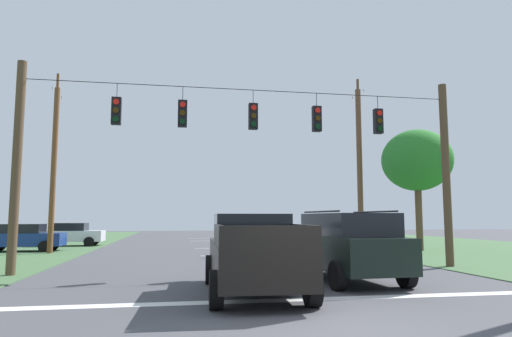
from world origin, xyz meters
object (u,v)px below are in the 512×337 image
(distant_car_oncoming, at_px, (22,237))
(utility_pole_mid_right, at_px, (360,166))
(tree_roadside_far_right, at_px, (417,161))
(overhead_signal_span, at_px, (250,157))
(suv_black, at_px, (347,245))
(utility_pole_near_left, at_px, (54,166))
(distant_car_crossing_white, at_px, (333,236))
(pickup_truck, at_px, (253,253))
(distant_car_far_parked, at_px, (70,234))

(distant_car_oncoming, bearing_deg, utility_pole_mid_right, -4.23)
(distant_car_oncoming, height_order, tree_roadside_far_right, tree_roadside_far_right)
(overhead_signal_span, xyz_separation_m, suv_black, (2.41, -3.00, -2.95))
(distant_car_oncoming, distance_m, utility_pole_near_left, 4.61)
(distant_car_crossing_white, height_order, distant_car_oncoming, same)
(pickup_truck, bearing_deg, distant_car_far_parked, 112.88)
(overhead_signal_span, bearing_deg, pickup_truck, -98.21)
(utility_pole_near_left, distance_m, tree_roadside_far_right, 20.06)
(utility_pole_near_left, bearing_deg, pickup_truck, -59.65)
(suv_black, distance_m, distant_car_oncoming, 19.51)
(overhead_signal_span, height_order, distant_car_crossing_white, overhead_signal_span)
(pickup_truck, relative_size, distant_car_crossing_white, 1.24)
(utility_pole_near_left, bearing_deg, utility_pole_mid_right, 1.07)
(tree_roadside_far_right, bearing_deg, distant_car_far_parked, 158.28)
(utility_pole_near_left, bearing_deg, distant_car_oncoming, 137.42)
(distant_car_crossing_white, height_order, utility_pole_mid_right, utility_pole_mid_right)
(distant_car_oncoming, bearing_deg, distant_car_far_parked, 73.13)
(overhead_signal_span, relative_size, utility_pole_near_left, 1.63)
(pickup_truck, xyz_separation_m, distant_car_far_parked, (-8.75, 20.73, -0.18))
(suv_black, height_order, distant_car_crossing_white, suv_black)
(pickup_truck, bearing_deg, tree_roadside_far_right, 47.13)
(suv_black, bearing_deg, overhead_signal_span, 128.84)
(overhead_signal_span, height_order, suv_black, overhead_signal_span)
(utility_pole_near_left, height_order, tree_roadside_far_right, utility_pole_near_left)
(distant_car_crossing_white, xyz_separation_m, distant_car_oncoming, (-17.44, 1.36, 0.00))
(suv_black, relative_size, distant_car_far_parked, 1.13)
(distant_car_oncoming, relative_size, utility_pole_near_left, 0.45)
(distant_car_crossing_white, relative_size, utility_pole_mid_right, 0.43)
(pickup_truck, height_order, distant_car_far_parked, pickup_truck)
(suv_black, distance_m, utility_pole_mid_right, 14.70)
(distant_car_crossing_white, bearing_deg, distant_car_oncoming, 175.54)
(pickup_truck, relative_size, distant_car_far_parked, 1.26)
(distant_car_crossing_white, bearing_deg, tree_roadside_far_right, -24.02)
(utility_pole_mid_right, bearing_deg, distant_car_oncoming, 175.77)
(suv_black, relative_size, utility_pole_mid_right, 0.47)
(distant_car_crossing_white, bearing_deg, overhead_signal_span, -123.48)
(overhead_signal_span, distance_m, utility_pole_near_left, 13.12)
(suv_black, bearing_deg, utility_pole_near_left, 132.23)
(pickup_truck, bearing_deg, utility_pole_near_left, 120.35)
(pickup_truck, distance_m, distant_car_crossing_white, 16.27)
(overhead_signal_span, xyz_separation_m, distant_car_far_parked, (-9.42, 16.09, -3.22))
(overhead_signal_span, xyz_separation_m, utility_pole_mid_right, (8.35, 9.87, 0.97))
(distant_car_crossing_white, bearing_deg, suv_black, -107.83)
(overhead_signal_span, relative_size, distant_car_far_parked, 3.63)
(overhead_signal_span, distance_m, distant_car_oncoming, 16.00)
(distant_car_far_parked, distance_m, tree_roadside_far_right, 22.42)
(overhead_signal_span, distance_m, distant_car_far_parked, 18.92)
(suv_black, height_order, utility_pole_mid_right, utility_pole_mid_right)
(overhead_signal_span, height_order, distant_car_oncoming, overhead_signal_span)
(utility_pole_near_left, bearing_deg, overhead_signal_span, -46.78)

